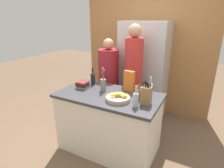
% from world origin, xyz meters
% --- Properties ---
extents(ground_plane, '(14.00, 14.00, 0.00)m').
position_xyz_m(ground_plane, '(0.00, 0.00, 0.00)').
color(ground_plane, brown).
extents(kitchen_island, '(1.45, 0.80, 0.90)m').
position_xyz_m(kitchen_island, '(0.00, 0.00, 0.45)').
color(kitchen_island, silver).
rests_on(kitchen_island, ground_plane).
extents(back_wall_wood, '(2.65, 0.12, 2.60)m').
position_xyz_m(back_wall_wood, '(0.00, 1.62, 1.30)').
color(back_wall_wood, '#9E6B3D').
rests_on(back_wall_wood, ground_plane).
extents(refrigerator, '(0.86, 0.63, 1.86)m').
position_xyz_m(refrigerator, '(0.08, 1.26, 0.93)').
color(refrigerator, '#B7B7BC').
rests_on(refrigerator, ground_plane).
extents(fruit_bowl, '(0.32, 0.32, 0.10)m').
position_xyz_m(fruit_bowl, '(0.21, -0.13, 0.94)').
color(fruit_bowl, tan).
rests_on(fruit_bowl, kitchen_island).
extents(knife_block, '(0.12, 0.10, 0.31)m').
position_xyz_m(knife_block, '(0.56, -0.07, 1.02)').
color(knife_block, olive).
rests_on(knife_block, kitchen_island).
extents(flower_vase, '(0.08, 0.08, 0.36)m').
position_xyz_m(flower_vase, '(-0.14, 0.08, 1.01)').
color(flower_vase, gray).
rests_on(flower_vase, kitchen_island).
extents(cereal_box, '(0.16, 0.07, 0.30)m').
position_xyz_m(cereal_box, '(0.20, 0.25, 1.05)').
color(cereal_box, orange).
rests_on(cereal_box, kitchen_island).
extents(coffee_mug, '(0.12, 0.08, 0.10)m').
position_xyz_m(coffee_mug, '(0.39, 0.18, 0.95)').
color(coffee_mug, '#99332D').
rests_on(coffee_mug, kitchen_island).
extents(book_stack, '(0.19, 0.16, 0.10)m').
position_xyz_m(book_stack, '(-0.47, 0.03, 0.95)').
color(book_stack, '#B7A88E').
rests_on(book_stack, kitchen_island).
extents(bottle_oil, '(0.07, 0.07, 0.28)m').
position_xyz_m(bottle_oil, '(-0.42, 0.24, 1.01)').
color(bottle_oil, black).
rests_on(bottle_oil, kitchen_island).
extents(bottle_vinegar, '(0.07, 0.07, 0.27)m').
position_xyz_m(bottle_vinegar, '(0.47, -0.19, 1.01)').
color(bottle_vinegar, '#B2BCC1').
rests_on(bottle_vinegar, kitchen_island).
extents(bottle_wine, '(0.07, 0.07, 0.27)m').
position_xyz_m(bottle_wine, '(0.52, 0.23, 1.01)').
color(bottle_wine, '#B2BCC1').
rests_on(bottle_wine, kitchen_island).
extents(bottle_water, '(0.07, 0.07, 0.20)m').
position_xyz_m(bottle_water, '(0.43, 0.04, 0.98)').
color(bottle_water, brown).
rests_on(bottle_water, kitchen_island).
extents(person_at_sink, '(0.36, 0.36, 1.58)m').
position_xyz_m(person_at_sink, '(-0.38, 0.69, 0.88)').
color(person_at_sink, '#383842').
rests_on(person_at_sink, ground_plane).
extents(person_in_blue, '(0.30, 0.30, 1.83)m').
position_xyz_m(person_in_blue, '(0.09, 0.69, 1.05)').
color(person_in_blue, '#383842').
rests_on(person_in_blue, ground_plane).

